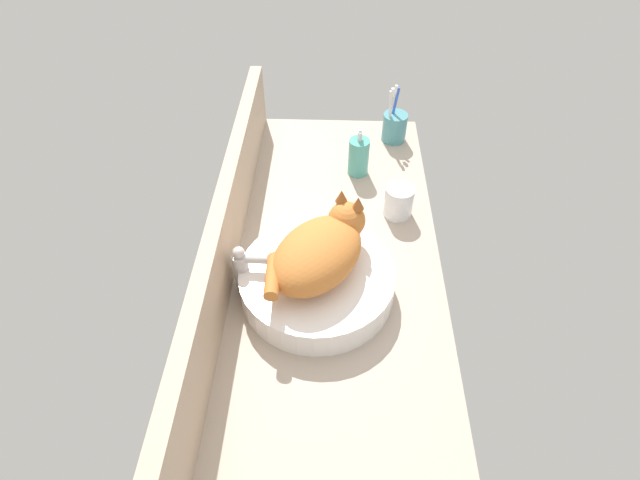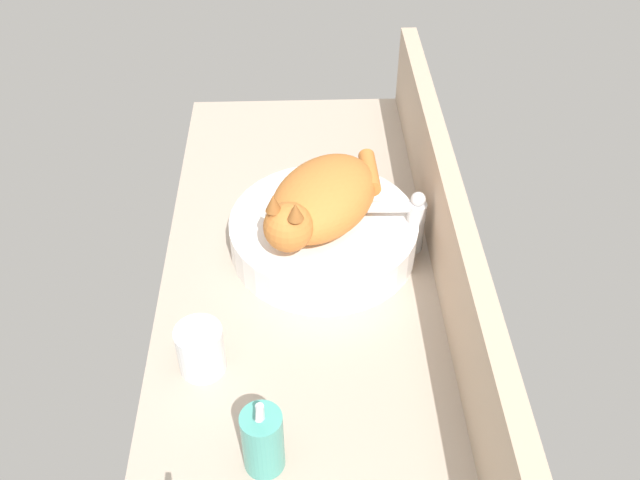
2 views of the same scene
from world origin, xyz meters
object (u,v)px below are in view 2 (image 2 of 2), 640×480
object	(u,v)px
soap_dispenser	(263,441)
water_glass	(201,352)
faucet	(410,219)
cat	(320,201)
sink_basin	(324,235)

from	to	relation	value
soap_dispenser	water_glass	size ratio (longest dim) A/B	1.66
faucet	soap_dispenser	xyz separation A→B (cm)	(45.64, -26.70, -1.51)
cat	soap_dispenser	distance (cm)	46.51
cat	soap_dispenser	size ratio (longest dim) A/B	2.06
faucet	water_glass	bearing A→B (deg)	-53.42
sink_basin	water_glass	bearing A→B (deg)	-36.73
faucet	cat	bearing A→B (deg)	-87.55
sink_basin	faucet	world-z (taller)	faucet
sink_basin	cat	size ratio (longest dim) A/B	1.19
sink_basin	cat	xyz separation A→B (cm)	(1.19, -0.68, 9.35)
cat	soap_dispenser	xyz separation A→B (cm)	(44.92, -9.74, -7.14)
faucet	water_glass	size ratio (longest dim) A/B	1.54
soap_dispenser	water_glass	bearing A→B (deg)	-149.60
soap_dispenser	cat	bearing A→B (deg)	167.77
faucet	soap_dispenser	bearing A→B (deg)	-30.33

